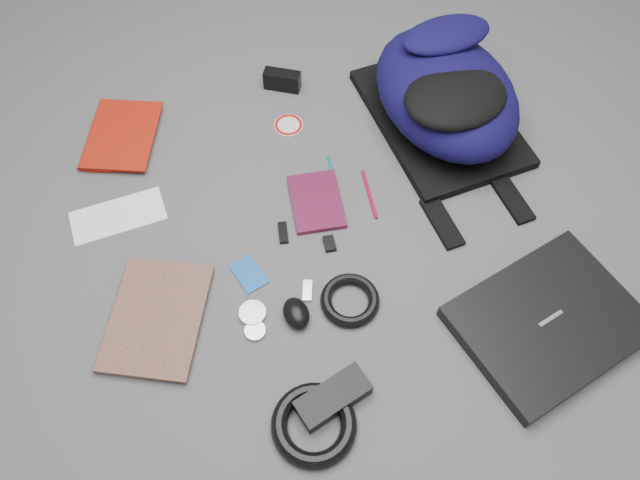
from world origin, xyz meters
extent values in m
plane|color=#4F4F51|center=(0.00, 0.00, 0.00)|extent=(4.00, 4.00, 0.00)
cube|color=black|center=(0.42, -0.29, 0.02)|extent=(0.43, 0.38, 0.04)
imported|color=maroon|center=(-0.50, 0.43, 0.01)|extent=(0.22, 0.26, 0.02)
imported|color=#C7690E|center=(-0.46, -0.08, 0.01)|extent=(0.27, 0.31, 0.02)
cube|color=white|center=(-0.44, 0.17, 0.00)|extent=(0.22, 0.13, 0.00)
cube|color=#410C22|center=(0.02, 0.11, 0.01)|extent=(0.12, 0.17, 0.01)
cube|color=black|center=(0.00, 0.50, 0.03)|extent=(0.10, 0.07, 0.05)
cylinder|color=silver|center=(0.00, 0.36, 0.00)|extent=(0.10, 0.10, 0.00)
cylinder|color=#0D6975|center=(0.07, 0.18, 0.00)|extent=(0.01, 0.13, 0.01)
cylinder|color=maroon|center=(0.14, 0.11, 0.00)|extent=(0.01, 0.14, 0.01)
cube|color=#1554A2|center=(-0.17, -0.04, 0.00)|extent=(0.08, 0.10, 0.00)
cube|color=black|center=(-0.08, 0.05, 0.00)|extent=(0.02, 0.06, 0.01)
cube|color=silver|center=(-0.05, -0.11, 0.00)|extent=(0.03, 0.05, 0.01)
cube|color=black|center=(0.02, -0.01, 0.01)|extent=(0.02, 0.04, 0.01)
ellipsoid|color=black|center=(-0.09, -0.16, 0.02)|extent=(0.06, 0.08, 0.04)
cylinder|color=#A5A6A8|center=(-0.17, -0.14, 0.01)|extent=(0.07, 0.07, 0.01)
cylinder|color=#AEAEB0|center=(-0.18, -0.18, 0.01)|extent=(0.05, 0.05, 0.01)
torus|color=black|center=(0.03, -0.15, 0.01)|extent=(0.14, 0.14, 0.02)
cube|color=black|center=(-0.05, -0.35, 0.02)|extent=(0.16, 0.11, 0.04)
torus|color=black|center=(-0.10, -0.39, 0.02)|extent=(0.18, 0.18, 0.03)
camera|label=1|loc=(-0.15, -0.70, 1.20)|focal=35.00mm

